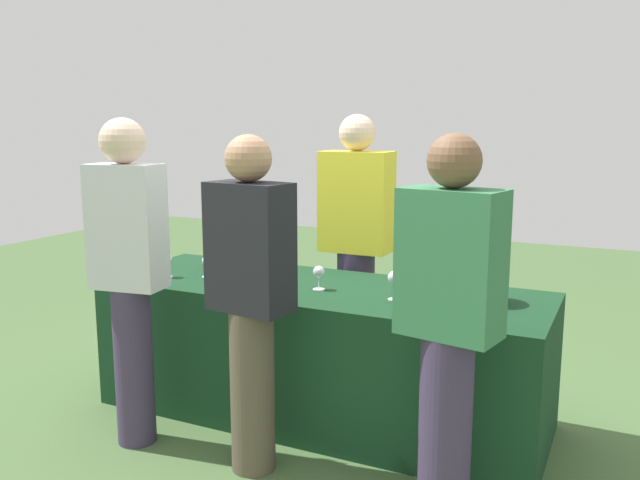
% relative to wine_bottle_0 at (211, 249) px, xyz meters
% --- Properties ---
extents(ground_plane, '(12.00, 12.00, 0.00)m').
position_rel_wine_bottle_0_xyz_m(ground_plane, '(0.78, -0.12, -0.85)').
color(ground_plane, '#476638').
extents(tasting_table, '(2.41, 0.82, 0.73)m').
position_rel_wine_bottle_0_xyz_m(tasting_table, '(0.78, -0.12, -0.48)').
color(tasting_table, '#14381E').
rests_on(tasting_table, ground_plane).
extents(wine_bottle_0, '(0.07, 0.07, 0.33)m').
position_rel_wine_bottle_0_xyz_m(wine_bottle_0, '(0.00, 0.00, 0.00)').
color(wine_bottle_0, black).
rests_on(wine_bottle_0, tasting_table).
extents(wine_bottle_1, '(0.07, 0.07, 0.29)m').
position_rel_wine_bottle_0_xyz_m(wine_bottle_1, '(0.17, -0.05, -0.01)').
color(wine_bottle_1, black).
rests_on(wine_bottle_1, tasting_table).
extents(wine_bottle_2, '(0.07, 0.07, 0.32)m').
position_rel_wine_bottle_0_xyz_m(wine_bottle_2, '(1.28, 0.05, 0.00)').
color(wine_bottle_2, black).
rests_on(wine_bottle_2, tasting_table).
extents(wine_bottle_3, '(0.07, 0.07, 0.32)m').
position_rel_wine_bottle_0_xyz_m(wine_bottle_3, '(1.39, -0.01, 0.00)').
color(wine_bottle_3, black).
rests_on(wine_bottle_3, tasting_table).
extents(wine_glass_0, '(0.06, 0.06, 0.14)m').
position_rel_wine_bottle_0_xyz_m(wine_glass_0, '(-0.09, -0.31, -0.02)').
color(wine_glass_0, silver).
rests_on(wine_glass_0, tasting_table).
extents(wine_glass_1, '(0.06, 0.06, 0.12)m').
position_rel_wine_bottle_0_xyz_m(wine_glass_1, '(0.12, -0.21, -0.03)').
color(wine_glass_1, silver).
rests_on(wine_glass_1, tasting_table).
extents(wine_glass_2, '(0.06, 0.06, 0.14)m').
position_rel_wine_bottle_0_xyz_m(wine_glass_2, '(0.41, -0.29, -0.02)').
color(wine_glass_2, silver).
rests_on(wine_glass_2, tasting_table).
extents(wine_glass_3, '(0.06, 0.06, 0.13)m').
position_rel_wine_bottle_0_xyz_m(wine_glass_3, '(0.81, -0.20, -0.03)').
color(wine_glass_3, silver).
rests_on(wine_glass_3, tasting_table).
extents(wine_glass_4, '(0.07, 0.07, 0.15)m').
position_rel_wine_bottle_0_xyz_m(wine_glass_4, '(1.23, -0.22, -0.01)').
color(wine_glass_4, silver).
rests_on(wine_glass_4, tasting_table).
extents(wine_glass_5, '(0.08, 0.08, 0.15)m').
position_rel_wine_bottle_0_xyz_m(wine_glass_5, '(1.58, -0.19, -0.01)').
color(wine_glass_5, silver).
rests_on(wine_glass_5, tasting_table).
extents(ice_bucket, '(0.22, 0.22, 0.16)m').
position_rel_wine_bottle_0_xyz_m(ice_bucket, '(1.64, -0.07, -0.04)').
color(ice_bucket, silver).
rests_on(ice_bucket, tasting_table).
extents(server_pouring, '(0.43, 0.24, 1.64)m').
position_rel_wine_bottle_0_xyz_m(server_pouring, '(0.74, 0.48, 0.03)').
color(server_pouring, '#3F3351').
rests_on(server_pouring, ground_plane).
extents(guest_0, '(0.37, 0.24, 1.61)m').
position_rel_wine_bottle_0_xyz_m(guest_0, '(0.08, -0.80, 0.05)').
color(guest_0, '#3F3351').
rests_on(guest_0, ground_plane).
extents(guest_1, '(0.40, 0.26, 1.54)m').
position_rel_wine_bottle_0_xyz_m(guest_1, '(0.75, -0.78, -0.01)').
color(guest_1, brown).
rests_on(guest_1, ground_plane).
extents(guest_2, '(0.42, 0.28, 1.55)m').
position_rel_wine_bottle_0_xyz_m(guest_2, '(1.65, -0.76, -0.01)').
color(guest_2, '#3F3351').
rests_on(guest_2, ground_plane).
extents(menu_board, '(0.62, 0.13, 0.76)m').
position_rel_wine_bottle_0_xyz_m(menu_board, '(-0.36, 0.91, -0.47)').
color(menu_board, white).
rests_on(menu_board, ground_plane).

